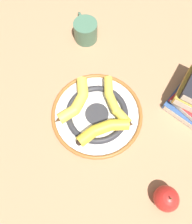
% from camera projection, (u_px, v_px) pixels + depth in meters
% --- Properties ---
extents(ground_plane, '(2.80, 2.80, 0.00)m').
position_uv_depth(ground_plane, '(97.00, 118.00, 0.79)').
color(ground_plane, '#A87A56').
extents(decorative_bowl, '(0.32, 0.32, 0.04)m').
position_uv_depth(decorative_bowl, '(96.00, 114.00, 0.77)').
color(decorative_bowl, white).
rests_on(decorative_bowl, ground_plane).
extents(banana_a, '(0.13, 0.17, 0.04)m').
position_uv_depth(banana_a, '(76.00, 102.00, 0.75)').
color(banana_a, yellow).
rests_on(banana_a, decorative_bowl).
extents(banana_b, '(0.08, 0.20, 0.03)m').
position_uv_depth(banana_b, '(114.00, 100.00, 0.76)').
color(banana_b, gold).
rests_on(banana_b, decorative_bowl).
extents(banana_c, '(0.20, 0.08, 0.04)m').
position_uv_depth(banana_c, '(104.00, 129.00, 0.71)').
color(banana_c, yellow).
rests_on(banana_c, decorative_bowl).
extents(coffee_mug, '(0.10, 0.14, 0.08)m').
position_uv_depth(coffee_mug, '(85.00, 30.00, 0.88)').
color(coffee_mug, '#477056').
rests_on(coffee_mug, ground_plane).
extents(apple, '(0.08, 0.08, 0.09)m').
position_uv_depth(apple, '(166.00, 199.00, 0.65)').
color(apple, red).
rests_on(apple, ground_plane).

